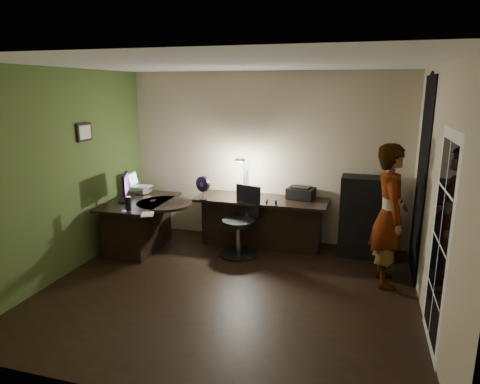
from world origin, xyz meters
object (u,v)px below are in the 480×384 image
(monitor, at_px, (125,192))
(office_chair, at_px, (238,222))
(desk_right, at_px, (261,222))
(desk_left, at_px, (141,225))
(cabinet, at_px, (368,217))
(person, at_px, (389,216))

(monitor, relative_size, office_chair, 0.45)
(desk_right, height_order, monitor, monitor)
(desk_left, relative_size, cabinet, 1.12)
(desk_right, height_order, office_chair, office_chair)
(office_chair, bearing_deg, desk_left, -150.41)
(desk_left, xyz_separation_m, person, (3.58, -0.21, 0.51))
(desk_left, distance_m, monitor, 0.60)
(desk_right, relative_size, office_chair, 1.98)
(desk_right, xyz_separation_m, cabinet, (1.61, 0.01, 0.22))
(cabinet, distance_m, office_chair, 1.90)
(person, bearing_deg, office_chair, 71.24)
(cabinet, bearing_deg, person, -74.12)
(desk_left, distance_m, desk_right, 1.86)
(office_chair, relative_size, person, 0.57)
(cabinet, bearing_deg, desk_left, -167.83)
(office_chair, height_order, person, person)
(office_chair, bearing_deg, person, 12.45)
(monitor, height_order, person, person)
(desk_right, bearing_deg, monitor, -156.30)
(cabinet, xyz_separation_m, monitor, (-3.50, -0.82, 0.34))
(desk_left, height_order, desk_right, desk_left)
(desk_right, xyz_separation_m, office_chair, (-0.23, -0.48, 0.13))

